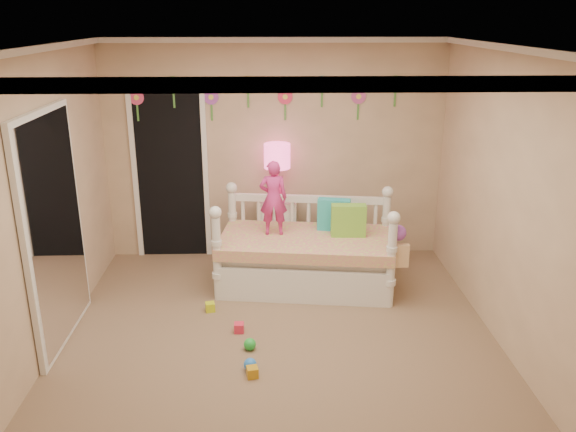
{
  "coord_description": "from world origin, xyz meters",
  "views": [
    {
      "loc": [
        -0.08,
        -4.59,
        2.83
      ],
      "look_at": [
        0.1,
        0.6,
        1.05
      ],
      "focal_mm": 36.62,
      "sensor_mm": 36.0,
      "label": 1
    }
  ],
  "objects_px": {
    "daybed": "(306,241)",
    "table_lamp": "(277,163)",
    "nightstand": "(278,230)",
    "child": "(273,198)"
  },
  "relations": [
    {
      "from": "daybed",
      "to": "table_lamp",
      "type": "xyz_separation_m",
      "value": [
        -0.29,
        0.72,
        0.7
      ]
    },
    {
      "from": "nightstand",
      "to": "table_lamp",
      "type": "bearing_deg",
      "value": 4.84
    },
    {
      "from": "child",
      "to": "daybed",
      "type": "bearing_deg",
      "value": 167.2
    },
    {
      "from": "daybed",
      "to": "child",
      "type": "xyz_separation_m",
      "value": [
        -0.35,
        0.08,
        0.47
      ]
    },
    {
      "from": "daybed",
      "to": "child",
      "type": "bearing_deg",
      "value": 173.64
    },
    {
      "from": "nightstand",
      "to": "table_lamp",
      "type": "height_order",
      "value": "table_lamp"
    },
    {
      "from": "daybed",
      "to": "table_lamp",
      "type": "height_order",
      "value": "table_lamp"
    },
    {
      "from": "daybed",
      "to": "nightstand",
      "type": "height_order",
      "value": "daybed"
    },
    {
      "from": "child",
      "to": "nightstand",
      "type": "relative_size",
      "value": 1.08
    },
    {
      "from": "nightstand",
      "to": "child",
      "type": "bearing_deg",
      "value": -89.96
    }
  ]
}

